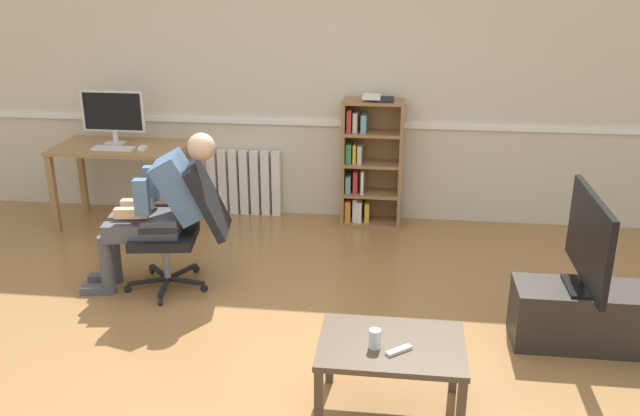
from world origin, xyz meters
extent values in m
plane|color=olive|center=(0.00, 0.00, 0.00)|extent=(18.00, 18.00, 0.00)
cube|color=beige|center=(0.00, 2.65, 1.35)|extent=(12.00, 0.10, 2.70)
cube|color=white|center=(0.00, 2.58, 0.92)|extent=(12.00, 0.03, 0.05)
cube|color=#9E7547|center=(-2.42, 1.86, 0.36)|extent=(0.06, 0.06, 0.72)
cube|color=#9E7547|center=(-1.30, 1.86, 0.36)|extent=(0.06, 0.06, 0.72)
cube|color=#9E7547|center=(-1.30, 2.44, 0.36)|extent=(0.06, 0.06, 0.72)
cube|color=#9E7547|center=(-2.42, 2.44, 0.36)|extent=(0.06, 0.06, 0.72)
cube|color=#9E7547|center=(-1.86, 2.15, 0.74)|extent=(1.20, 0.66, 0.04)
cube|color=silver|center=(-1.94, 2.21, 0.76)|extent=(0.18, 0.14, 0.01)
cube|color=silver|center=(-1.94, 2.23, 0.82)|extent=(0.04, 0.02, 0.10)
cube|color=silver|center=(-1.94, 2.23, 1.06)|extent=(0.59, 0.02, 0.38)
cube|color=black|center=(-1.94, 2.22, 1.06)|extent=(0.55, 0.00, 0.34)
cube|color=white|center=(-1.87, 2.01, 0.77)|extent=(0.37, 0.12, 0.02)
cube|color=white|center=(-1.60, 2.03, 0.77)|extent=(0.06, 0.10, 0.03)
cube|color=olive|center=(0.17, 2.42, 0.59)|extent=(0.03, 0.28, 1.18)
cube|color=olive|center=(0.70, 2.42, 0.59)|extent=(0.03, 0.28, 1.18)
cube|color=olive|center=(0.44, 2.56, 0.59)|extent=(0.52, 0.02, 1.18)
cube|color=olive|center=(0.44, 2.42, 0.01)|extent=(0.49, 0.28, 0.03)
cube|color=olive|center=(0.44, 2.42, 0.30)|extent=(0.49, 0.28, 0.03)
cube|color=olive|center=(0.44, 2.42, 0.59)|extent=(0.49, 0.28, 0.03)
cube|color=olive|center=(0.44, 2.42, 0.88)|extent=(0.49, 0.28, 0.03)
cube|color=olive|center=(0.44, 2.42, 1.16)|extent=(0.49, 0.28, 0.03)
cube|color=orange|center=(0.22, 2.40, 0.13)|extent=(0.05, 0.19, 0.21)
cube|color=#6699A3|center=(0.22, 2.41, 0.40)|extent=(0.05, 0.19, 0.16)
cube|color=#38844C|center=(0.22, 2.42, 0.69)|extent=(0.05, 0.19, 0.18)
cube|color=red|center=(0.22, 2.41, 0.99)|extent=(0.04, 0.19, 0.21)
cube|color=white|center=(0.29, 2.43, 0.14)|extent=(0.04, 0.19, 0.22)
cube|color=red|center=(0.29, 2.42, 0.42)|extent=(0.04, 0.19, 0.21)
cube|color=gold|center=(0.28, 2.41, 0.69)|extent=(0.03, 0.19, 0.17)
cube|color=beige|center=(0.28, 2.42, 0.98)|extent=(0.04, 0.19, 0.18)
cube|color=white|center=(0.33, 2.42, 0.13)|extent=(0.05, 0.19, 0.20)
cube|color=white|center=(0.35, 2.40, 0.43)|extent=(0.02, 0.19, 0.22)
cube|color=beige|center=(0.32, 2.40, 0.69)|extent=(0.04, 0.19, 0.17)
cube|color=#6699A3|center=(0.35, 2.41, 0.97)|extent=(0.05, 0.19, 0.16)
cube|color=gold|center=(0.40, 2.44, 0.12)|extent=(0.04, 0.19, 0.19)
cube|color=black|center=(0.53, 2.40, 1.19)|extent=(0.16, 0.22, 0.02)
cube|color=white|center=(0.42, 2.40, 1.21)|extent=(0.16, 0.22, 0.02)
cube|color=white|center=(-1.13, 2.54, 0.32)|extent=(0.08, 0.08, 0.64)
cube|color=white|center=(-1.02, 2.54, 0.32)|extent=(0.08, 0.08, 0.64)
cube|color=white|center=(-0.91, 2.54, 0.32)|extent=(0.08, 0.08, 0.64)
cube|color=white|center=(-0.81, 2.54, 0.32)|extent=(0.08, 0.08, 0.64)
cube|color=white|center=(-0.70, 2.54, 0.32)|extent=(0.08, 0.08, 0.64)
cube|color=white|center=(-0.60, 2.54, 0.32)|extent=(0.08, 0.08, 0.64)
cube|color=white|center=(-0.49, 2.54, 0.32)|extent=(0.08, 0.08, 0.64)
cube|color=black|center=(-1.00, 0.73, 0.07)|extent=(0.08, 0.30, 0.02)
cylinder|color=black|center=(-0.98, 0.58, 0.03)|extent=(0.03, 0.06, 0.06)
cube|color=black|center=(-0.87, 0.85, 0.07)|extent=(0.30, 0.08, 0.02)
cylinder|color=black|center=(-0.73, 0.83, 0.03)|extent=(0.06, 0.03, 0.06)
cube|color=black|center=(-0.95, 1.01, 0.07)|extent=(0.17, 0.28, 0.02)
cylinder|color=black|center=(-0.88, 1.14, 0.03)|extent=(0.05, 0.06, 0.06)
cube|color=black|center=(-1.13, 0.98, 0.07)|extent=(0.24, 0.24, 0.02)
cylinder|color=black|center=(-1.23, 1.09, 0.03)|extent=(0.05, 0.06, 0.06)
cube|color=black|center=(-1.16, 0.81, 0.07)|extent=(0.28, 0.17, 0.02)
cylinder|color=black|center=(-1.29, 0.74, 0.03)|extent=(0.06, 0.04, 0.06)
cylinder|color=gray|center=(-1.02, 0.88, 0.23)|extent=(0.05, 0.05, 0.30)
cube|color=black|center=(-1.02, 0.88, 0.41)|extent=(0.52, 0.52, 0.07)
cube|color=black|center=(-0.68, 0.93, 0.70)|extent=(0.34, 0.47, 0.54)
cube|color=black|center=(-1.04, 1.14, 0.56)|extent=(0.28, 0.09, 0.03)
cube|color=black|center=(-0.96, 0.62, 0.56)|extent=(0.28, 0.09, 0.03)
cube|color=#4C4C51|center=(-1.02, 0.88, 0.52)|extent=(0.31, 0.38, 0.14)
cube|color=#476689|center=(-0.87, 0.90, 0.80)|extent=(0.45, 0.40, 0.52)
sphere|color=#D6A884|center=(-0.71, 0.92, 1.10)|extent=(0.20, 0.20, 0.20)
cube|color=white|center=(-1.30, 0.84, 0.62)|extent=(0.15, 0.06, 0.02)
cube|color=#4C4C51|center=(-1.24, 0.95, 0.49)|extent=(0.43, 0.19, 0.13)
cylinder|color=#4C4C51|center=(-1.45, 0.91, 0.23)|extent=(0.10, 0.10, 0.46)
cube|color=#4C4C51|center=(-1.55, 0.90, 0.03)|extent=(0.23, 0.12, 0.06)
cube|color=#4C4C51|center=(-1.21, 0.75, 0.49)|extent=(0.43, 0.19, 0.13)
cylinder|color=#4C4C51|center=(-1.42, 0.72, 0.23)|extent=(0.10, 0.10, 0.46)
cube|color=#4C4C51|center=(-1.52, 0.70, 0.03)|extent=(0.23, 0.12, 0.06)
cube|color=#476689|center=(-1.14, 1.02, 0.78)|extent=(0.11, 0.09, 0.26)
cube|color=#D6A884|center=(-1.23, 0.94, 0.64)|extent=(0.25, 0.11, 0.07)
cube|color=#476689|center=(-1.10, 0.70, 0.78)|extent=(0.11, 0.09, 0.26)
cube|color=#D6A884|center=(-1.20, 0.75, 0.64)|extent=(0.25, 0.11, 0.07)
cube|color=#2D2823|center=(1.87, 0.42, 0.20)|extent=(0.82, 0.38, 0.39)
cube|color=black|center=(1.87, 0.42, 0.40)|extent=(0.20, 0.32, 0.02)
cylinder|color=black|center=(1.87, 0.42, 0.44)|extent=(0.04, 0.04, 0.05)
cube|color=black|center=(1.87, 0.42, 0.74)|extent=(0.04, 0.89, 0.54)
cube|color=#B7D1F9|center=(1.89, 0.42, 0.74)|extent=(0.00, 0.84, 0.50)
cube|color=#4C3D2D|center=(0.34, -0.70, 0.20)|extent=(0.04, 0.04, 0.40)
cube|color=#4C3D2D|center=(1.05, -0.70, 0.20)|extent=(0.04, 0.04, 0.40)
cube|color=#4C3D2D|center=(1.05, -0.21, 0.20)|extent=(0.04, 0.04, 0.40)
cube|color=#4C3D2D|center=(0.34, -0.21, 0.20)|extent=(0.04, 0.04, 0.40)
cube|color=#4C3D2D|center=(0.70, -0.46, 0.42)|extent=(0.77, 0.55, 0.03)
cylinder|color=silver|center=(0.61, -0.51, 0.49)|extent=(0.06, 0.06, 0.10)
cube|color=white|center=(0.74, -0.54, 0.44)|extent=(0.14, 0.12, 0.02)
camera|label=1|loc=(0.71, -3.57, 2.30)|focal=37.75mm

